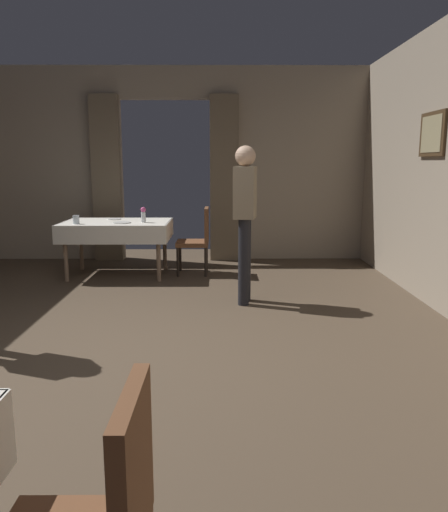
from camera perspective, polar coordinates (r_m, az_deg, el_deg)
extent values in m
plane|color=#4C3D2D|center=(4.23, -12.41, -11.02)|extent=(10.08, 10.08, 0.00)
cube|color=#47331E|center=(5.90, 22.73, 12.73)|extent=(0.03, 0.61, 0.47)
cube|color=#998C66|center=(5.89, 22.58, 12.74)|extent=(0.01, 0.50, 0.38)
cube|color=gray|center=(8.52, -19.97, 9.73)|extent=(2.50, 0.12, 3.00)
cube|color=gray|center=(8.11, 7.43, 10.25)|extent=(2.50, 0.12, 3.00)
cube|color=gray|center=(8.18, -6.82, 19.06)|extent=(1.40, 0.12, 0.50)
cube|color=#70604C|center=(8.10, -13.25, 8.51)|extent=(0.44, 0.14, 2.56)
cube|color=#70604C|center=(7.91, 0.02, 8.75)|extent=(0.44, 0.14, 2.56)
cylinder|color=#7A604C|center=(6.84, -17.65, 0.13)|extent=(0.06, 0.06, 0.71)
cylinder|color=#7A604C|center=(6.58, -7.49, 0.15)|extent=(0.06, 0.06, 0.71)
cylinder|color=#7A604C|center=(7.53, -16.02, 1.15)|extent=(0.06, 0.06, 0.71)
cylinder|color=#7A604C|center=(7.30, -6.79, 1.20)|extent=(0.06, 0.06, 0.71)
cube|color=#7A604C|center=(6.98, -12.16, 3.68)|extent=(1.38, 0.89, 0.03)
cube|color=silver|center=(6.98, -12.17, 3.84)|extent=(1.44, 0.95, 0.01)
cube|color=silver|center=(6.54, -12.97, 2.33)|extent=(1.44, 0.02, 0.24)
cube|color=silver|center=(7.46, -11.40, 3.40)|extent=(1.44, 0.02, 0.24)
cube|color=silver|center=(7.18, -17.76, 2.82)|extent=(0.02, 0.95, 0.24)
cube|color=silver|center=(6.89, -6.27, 2.95)|extent=(0.02, 0.95, 0.24)
cube|color=brown|center=(1.54, -10.36, -23.31)|extent=(0.05, 0.42, 0.48)
cylinder|color=black|center=(6.84, -5.29, -0.65)|extent=(0.04, 0.04, 0.42)
cylinder|color=black|center=(7.21, -5.03, -0.06)|extent=(0.04, 0.04, 0.42)
cylinder|color=black|center=(6.82, -2.10, -0.65)|extent=(0.04, 0.04, 0.42)
cylinder|color=black|center=(7.19, -2.01, -0.05)|extent=(0.04, 0.04, 0.42)
cube|color=brown|center=(6.97, -3.63, 1.47)|extent=(0.44, 0.44, 0.06)
cube|color=brown|center=(6.93, -2.00, 3.56)|extent=(0.05, 0.42, 0.48)
cylinder|color=silver|center=(6.79, -9.19, 4.40)|extent=(0.06, 0.06, 0.14)
sphere|color=#D84C8C|center=(6.78, -9.21, 5.24)|extent=(0.07, 0.07, 0.07)
cylinder|color=silver|center=(6.82, -16.54, 4.01)|extent=(0.08, 0.08, 0.11)
cylinder|color=white|center=(7.24, -12.42, 4.16)|extent=(0.19, 0.19, 0.01)
cylinder|color=white|center=(6.79, -11.59, 3.77)|extent=(0.24, 0.24, 0.01)
cylinder|color=black|center=(5.59, 2.47, -0.38)|extent=(0.12, 0.12, 0.95)
cylinder|color=black|center=(5.42, 2.26, -0.74)|extent=(0.12, 0.12, 0.95)
cube|color=gray|center=(5.41, 2.43, 7.26)|extent=(0.27, 0.39, 0.55)
sphere|color=tan|center=(5.40, 2.46, 11.34)|extent=(0.22, 0.22, 0.22)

